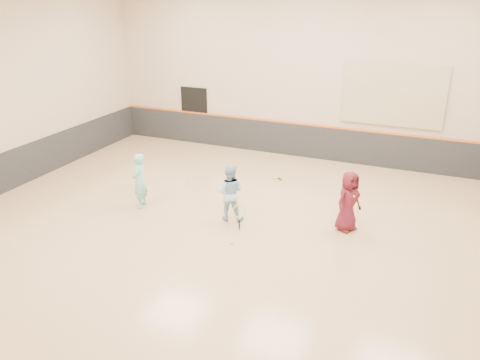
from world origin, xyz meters
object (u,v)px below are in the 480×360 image
at_px(spare_racket, 276,175).
at_px(girl, 139,181).
at_px(instructor, 230,192).
at_px(young_man, 348,201).

bearing_deg(spare_racket, girl, -127.92).
distance_m(girl, instructor, 2.62).
bearing_deg(instructor, young_man, 179.03).
bearing_deg(instructor, spare_racket, -105.69).
bearing_deg(girl, young_man, 85.94).
xyz_separation_m(young_man, spare_racket, (-2.78, 2.70, -0.72)).
bearing_deg(spare_racket, instructor, -92.99).
xyz_separation_m(instructor, spare_racket, (0.17, 3.32, -0.71)).
relative_size(young_man, spare_racket, 2.24).
height_order(instructor, young_man, young_man).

